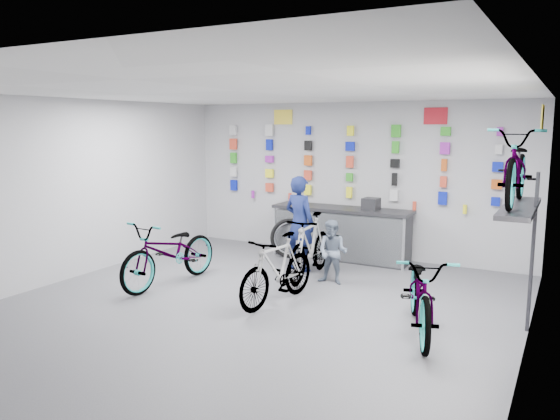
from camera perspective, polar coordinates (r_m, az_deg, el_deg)
The scene contains 20 objects.
floor at distance 7.63m, azimuth -3.89°, elevation -10.76°, with size 8.00×8.00×0.00m, color #4D4D52.
ceiling at distance 7.20m, azimuth -4.14°, elevation 12.34°, with size 8.00×8.00×0.00m, color white.
wall_back at distance 10.83m, azimuth 7.40°, elevation 3.19°, with size 7.00×7.00×0.00m, color #AEAEB0.
wall_left at distance 9.59m, azimuth -21.97°, elevation 1.88°, with size 8.00×8.00×0.00m, color #AEAEB0.
wall_right at distance 6.17m, azimuth 24.64°, elevation -1.87°, with size 8.00×8.00×0.00m, color #AEAEB0.
counter at distance 10.56m, azimuth 6.39°, elevation -2.50°, with size 2.70×0.66×1.00m.
merch_wall at distance 10.80m, azimuth 6.54°, elevation 4.80°, with size 5.57×0.08×1.57m.
wall_bracket at distance 7.37m, azimuth 23.94°, elevation -0.47°, with size 0.39×1.90×2.00m.
sign_left at distance 11.39m, azimuth 0.33°, elevation 9.69°, with size 0.42×0.02×0.30m, color yellow.
sign_right at distance 10.30m, azimuth 15.95°, elevation 9.43°, with size 0.42×0.02×0.30m, color red.
sign_side at distance 7.28m, azimuth 25.74°, elevation 8.69°, with size 0.02×0.40×0.30m, color yellow.
bike_left at distance 8.97m, azimuth -11.38°, elevation -4.32°, with size 0.72×2.06×1.08m, color gray.
bike_center at distance 7.90m, azimuth -0.28°, elevation -6.22°, with size 0.48×1.68×1.01m, color gray.
bike_right at distance 7.01m, azimuth 14.55°, elevation -8.33°, with size 0.70×2.00×1.05m, color gray.
bike_service at distance 9.19m, azimuth 3.15°, elevation -3.81°, with size 0.51×1.81×1.09m, color gray.
bike_wall at distance 7.31m, azimuth 23.62°, elevation 4.14°, with size 0.63×1.80×0.95m, color gray.
clerk at distance 9.62m, azimuth 2.06°, elevation -1.41°, with size 0.62×0.40×1.69m, color #131C4E.
customer at distance 8.89m, azimuth 5.53°, elevation -4.41°, with size 0.51×0.40×1.05m, color slate.
spare_wheel at distance 10.63m, azimuth 1.03°, elevation -2.96°, with size 0.80×0.49×0.77m.
register at distance 10.26m, azimuth 9.49°, elevation 0.63°, with size 0.28×0.30×0.22m, color black.
Camera 1 is at (3.86, -6.07, 2.57)m, focal length 35.00 mm.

